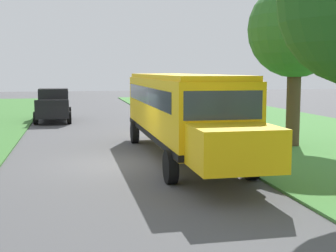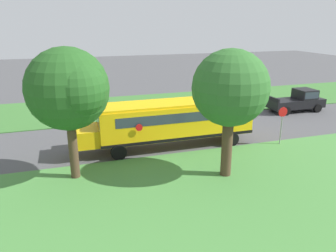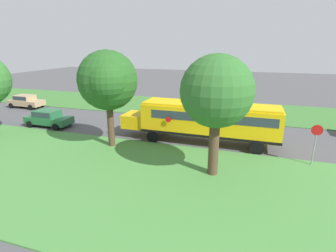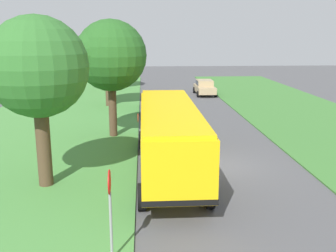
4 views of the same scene
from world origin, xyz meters
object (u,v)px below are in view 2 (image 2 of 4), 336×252
object	(u,v)px
oak_tree_beside_bus	(231,89)
pickup_truck	(299,100)
school_bus	(172,120)
stop_sign	(282,121)
oak_tree_roadside_mid	(70,90)

from	to	relation	value
oak_tree_beside_bus	pickup_truck	bearing A→B (deg)	-51.38
school_bus	oak_tree_beside_bus	xyz separation A→B (m)	(-5.20, -1.53, 2.99)
stop_sign	school_bus	bearing A→B (deg)	74.02
pickup_truck	oak_tree_roadside_mid	bearing A→B (deg)	111.82
oak_tree_roadside_mid	stop_sign	xyz separation A→B (m)	(1.13, -13.81, -3.28)
pickup_truck	oak_tree_roadside_mid	world-z (taller)	oak_tree_roadside_mid
school_bus	stop_sign	bearing A→B (deg)	-105.98
school_bus	oak_tree_beside_bus	world-z (taller)	oak_tree_beside_bus
school_bus	pickup_truck	distance (m)	15.48
pickup_truck	oak_tree_beside_bus	world-z (taller)	oak_tree_beside_bus
oak_tree_roadside_mid	school_bus	bearing A→B (deg)	-63.63
pickup_truck	stop_sign	xyz separation A→B (m)	(-7.30, 7.25, 0.66)
school_bus	oak_tree_beside_bus	size ratio (longest dim) A/B	1.76
pickup_truck	oak_tree_beside_bus	xyz separation A→B (m)	(-10.40, 13.02, 3.84)
school_bus	oak_tree_roadside_mid	distance (m)	7.89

